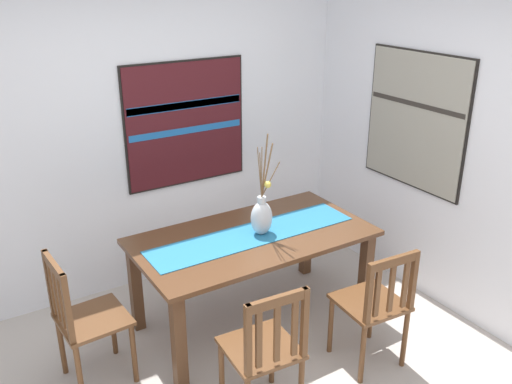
% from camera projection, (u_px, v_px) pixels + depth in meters
% --- Properties ---
extents(wall_back, '(6.40, 0.12, 2.70)m').
position_uv_depth(wall_back, '(145.00, 128.00, 4.49)').
color(wall_back, silver).
rests_on(wall_back, ground_plane).
extents(wall_side, '(0.12, 6.40, 2.70)m').
position_uv_depth(wall_side, '(486.00, 151.00, 3.94)').
color(wall_side, silver).
rests_on(wall_side, ground_plane).
extents(dining_table, '(1.74, 0.93, 0.75)m').
position_uv_depth(dining_table, '(253.00, 248.00, 4.08)').
color(dining_table, '#51331E').
rests_on(dining_table, ground_plane).
extents(table_runner, '(1.60, 0.36, 0.01)m').
position_uv_depth(table_runner, '(253.00, 234.00, 4.03)').
color(table_runner, '#236B93').
rests_on(table_runner, dining_table).
extents(centerpiece_vase, '(0.19, 0.20, 0.78)m').
position_uv_depth(centerpiece_vase, '(262.00, 216.00, 3.99)').
color(centerpiece_vase, silver).
rests_on(centerpiece_vase, dining_table).
extents(chair_0, '(0.45, 0.45, 0.91)m').
position_uv_depth(chair_0, '(375.00, 304.00, 3.67)').
color(chair_0, brown).
rests_on(chair_0, ground_plane).
extents(chair_1, '(0.45, 0.45, 0.93)m').
position_uv_depth(chair_1, '(265.00, 350.00, 3.22)').
color(chair_1, brown).
rests_on(chair_1, ground_plane).
extents(chair_2, '(0.44, 0.44, 0.95)m').
position_uv_depth(chair_2, '(84.00, 318.00, 3.50)').
color(chair_2, brown).
rests_on(chair_2, ground_plane).
extents(painting_on_back_wall, '(1.08, 0.05, 1.05)m').
position_uv_depth(painting_on_back_wall, '(186.00, 123.00, 4.60)').
color(painting_on_back_wall, black).
extents(painting_on_side_wall, '(0.05, 1.00, 1.09)m').
position_uv_depth(painting_on_side_wall, '(416.00, 121.00, 4.36)').
color(painting_on_side_wall, black).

